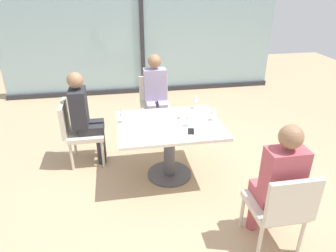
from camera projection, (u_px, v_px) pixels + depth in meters
ground_plane at (169, 174)px, 3.96m from camera, size 12.00×12.00×0.00m
window_wall_backdrop at (142, 35)px, 6.24m from camera, size 5.66×0.10×2.70m
dining_table_main at (169, 137)px, 3.72m from camera, size 1.23×0.96×0.73m
chair_near_window at (155, 101)px, 4.91m from camera, size 0.46×0.51×0.87m
chair_front_right at (281, 206)px, 2.69m from camera, size 0.46×0.50×0.87m
chair_far_left at (78, 129)px, 4.03m from camera, size 0.50×0.46×0.87m
person_near_window at (156, 92)px, 4.72m from camera, size 0.34×0.39×1.26m
person_front_right at (278, 180)px, 2.69m from camera, size 0.34×0.39×1.26m
person_far_left at (85, 114)px, 3.96m from camera, size 0.39×0.34×1.26m
wine_glass_0 at (122, 112)px, 3.61m from camera, size 0.07×0.07×0.18m
wine_glass_1 at (189, 116)px, 3.53m from camera, size 0.07×0.07×0.18m
wine_glass_2 at (214, 110)px, 3.66m from camera, size 0.07×0.07×0.18m
wine_glass_3 at (195, 99)px, 4.00m from camera, size 0.07×0.07×0.18m
coffee_cup at (182, 115)px, 3.75m from camera, size 0.08×0.08×0.09m
cell_phone_on_table at (191, 131)px, 3.45m from camera, size 0.10×0.16×0.01m
handbag_0 at (161, 134)px, 4.65m from camera, size 0.34×0.28×0.28m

